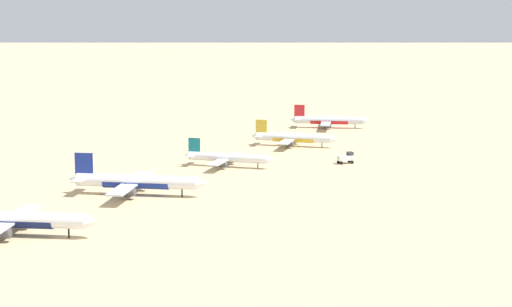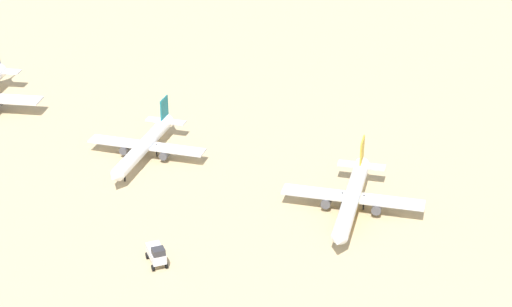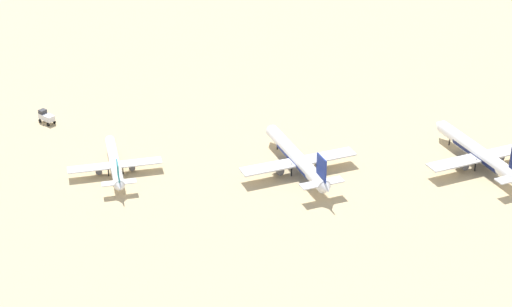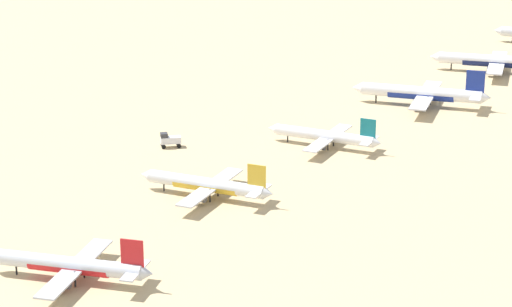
% 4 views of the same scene
% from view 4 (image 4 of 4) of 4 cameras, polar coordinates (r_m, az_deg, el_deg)
% --- Properties ---
extents(ground_plane, '(1800.00, 1800.00, 0.00)m').
position_cam_4_polar(ground_plane, '(311.92, 8.86, 2.60)').
color(ground_plane, tan).
extents(parked_jet_2, '(40.99, 33.54, 11.86)m').
position_cam_4_polar(parked_jet_2, '(354.43, 12.78, 4.92)').
color(parked_jet_2, white).
rests_on(parked_jet_2, ground).
extents(parked_jet_3, '(40.80, 33.32, 11.78)m').
position_cam_4_polar(parked_jet_3, '(310.10, 9.01, 3.25)').
color(parked_jet_3, white).
rests_on(parked_jet_3, ground).
extents(parked_jet_4, '(31.35, 25.38, 9.07)m').
position_cam_4_polar(parked_jet_4, '(269.74, 3.79, 0.96)').
color(parked_jet_4, white).
rests_on(parked_jet_4, ground).
extents(parked_jet_5, '(32.95, 26.73, 9.51)m').
position_cam_4_polar(parked_jet_5, '(234.53, -2.68, -1.70)').
color(parked_jet_5, silver).
rests_on(parked_jet_5, ground).
extents(parked_jet_6, '(33.13, 27.14, 9.60)m').
position_cam_4_polar(parked_jet_6, '(197.10, -10.04, -5.99)').
color(parked_jet_6, silver).
rests_on(parked_jet_6, ground).
extents(service_truck, '(5.63, 5.15, 3.90)m').
position_cam_4_polar(service_truck, '(270.39, -4.71, 0.76)').
color(service_truck, silver).
rests_on(service_truck, ground).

